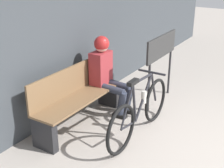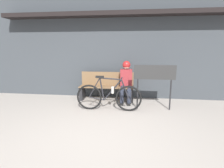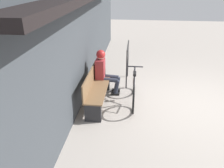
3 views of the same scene
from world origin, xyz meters
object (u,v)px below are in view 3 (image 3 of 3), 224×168
(bicycle, at_px, (134,89))
(person_seated, at_px, (104,69))
(park_bench_near, at_px, (96,89))
(signboard, at_px, (128,54))

(bicycle, relative_size, person_seated, 1.38)
(person_seated, bearing_deg, park_bench_near, 169.12)
(park_bench_near, height_order, bicycle, bicycle)
(park_bench_near, xyz_separation_m, person_seated, (0.59, -0.11, 0.29))
(bicycle, bearing_deg, park_bench_near, 102.06)
(park_bench_near, height_order, person_seated, person_seated)
(signboard, bearing_deg, bicycle, -169.02)
(park_bench_near, relative_size, signboard, 1.40)
(person_seated, bearing_deg, signboard, -38.13)
(bicycle, height_order, person_seated, person_seated)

